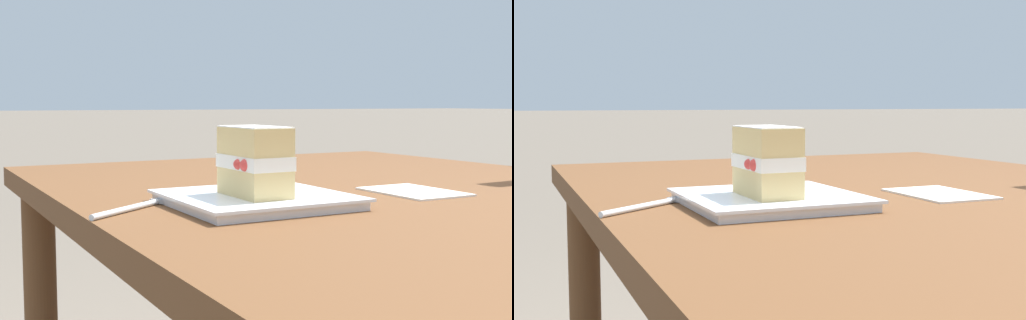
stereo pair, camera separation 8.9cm
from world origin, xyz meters
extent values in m
cylinder|color=brown|center=(0.66, -0.44, 0.36)|extent=(0.07, 0.07, 0.72)
cube|color=brown|center=(0.00, 0.00, 0.74)|extent=(1.44, 1.00, 0.04)
cube|color=white|center=(-0.02, 0.27, 0.77)|extent=(0.22, 0.22, 0.01)
cube|color=white|center=(-0.02, 0.27, 0.77)|extent=(0.23, 0.23, 0.00)
cube|color=#E0C17A|center=(-0.03, 0.28, 0.79)|extent=(0.11, 0.06, 0.04)
cube|color=white|center=(-0.03, 0.28, 0.82)|extent=(0.11, 0.06, 0.02)
sphere|color=red|center=(-0.07, 0.31, 0.82)|extent=(0.01, 0.01, 0.01)
sphere|color=red|center=(-0.04, 0.25, 0.82)|extent=(0.01, 0.01, 0.01)
sphere|color=red|center=(-0.06, 0.31, 0.82)|extent=(0.02, 0.02, 0.02)
sphere|color=red|center=(-0.05, 0.31, 0.82)|extent=(0.01, 0.01, 0.01)
cube|color=#E0C17A|center=(-0.03, 0.28, 0.85)|extent=(0.11, 0.06, 0.04)
cube|color=white|center=(-0.03, 0.28, 0.87)|extent=(0.11, 0.06, 0.00)
cylinder|color=silver|center=(0.01, 0.44, 0.76)|extent=(0.09, 0.12, 0.01)
cube|color=silver|center=(0.06, 0.37, 0.76)|extent=(0.04, 0.04, 0.01)
cube|color=silver|center=(-0.02, -0.01, 0.76)|extent=(0.15, 0.11, 0.00)
camera|label=1|loc=(-0.80, 0.69, 0.90)|focal=45.76mm
camera|label=2|loc=(-0.84, 0.61, 0.90)|focal=45.76mm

